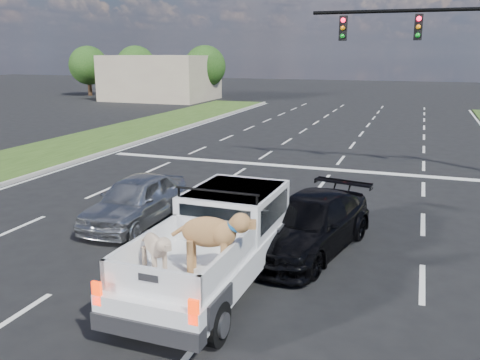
% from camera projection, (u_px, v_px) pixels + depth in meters
% --- Properties ---
extents(ground, '(160.00, 160.00, 0.00)m').
position_uv_depth(ground, '(193.00, 252.00, 12.28)').
color(ground, black).
rests_on(ground, ground).
extents(road_markings, '(17.75, 60.00, 0.01)m').
position_uv_depth(road_markings, '(269.00, 186.00, 18.27)').
color(road_markings, silver).
rests_on(road_markings, ground).
extents(grass_median_left, '(5.00, 60.00, 0.10)m').
position_uv_depth(grass_median_left, '(4.00, 165.00, 21.47)').
color(grass_median_left, '#2A4515').
rests_on(grass_median_left, ground).
extents(curb_left, '(0.15, 60.00, 0.14)m').
position_uv_depth(curb_left, '(52.00, 169.00, 20.67)').
color(curb_left, gray).
rests_on(curb_left, ground).
extents(building_left, '(10.00, 8.00, 4.40)m').
position_uv_depth(building_left, '(161.00, 78.00, 51.12)').
color(building_left, tan).
rests_on(building_left, ground).
extents(tree_far_a, '(4.20, 4.20, 5.40)m').
position_uv_depth(tree_far_a, '(88.00, 65.00, 55.92)').
color(tree_far_a, '#332114').
rests_on(tree_far_a, ground).
extents(tree_far_b, '(4.20, 4.20, 5.40)m').
position_uv_depth(tree_far_b, '(136.00, 66.00, 53.98)').
color(tree_far_b, '#332114').
rests_on(tree_far_b, ground).
extents(tree_far_c, '(4.20, 4.20, 5.40)m').
position_uv_depth(tree_far_c, '(205.00, 67.00, 51.39)').
color(tree_far_c, '#332114').
rests_on(tree_far_c, ground).
extents(pickup_truck, '(2.26, 5.40, 2.01)m').
position_uv_depth(pickup_truck, '(217.00, 241.00, 10.34)').
color(pickup_truck, black).
rests_on(pickup_truck, ground).
extents(silver_sedan, '(1.62, 4.01, 1.36)m').
position_uv_depth(silver_sedan, '(136.00, 200.00, 14.17)').
color(silver_sedan, '#A9ACB0').
rests_on(silver_sedan, ground).
extents(black_coupe, '(2.87, 4.93, 1.34)m').
position_uv_depth(black_coupe, '(309.00, 224.00, 12.20)').
color(black_coupe, black).
rests_on(black_coupe, ground).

